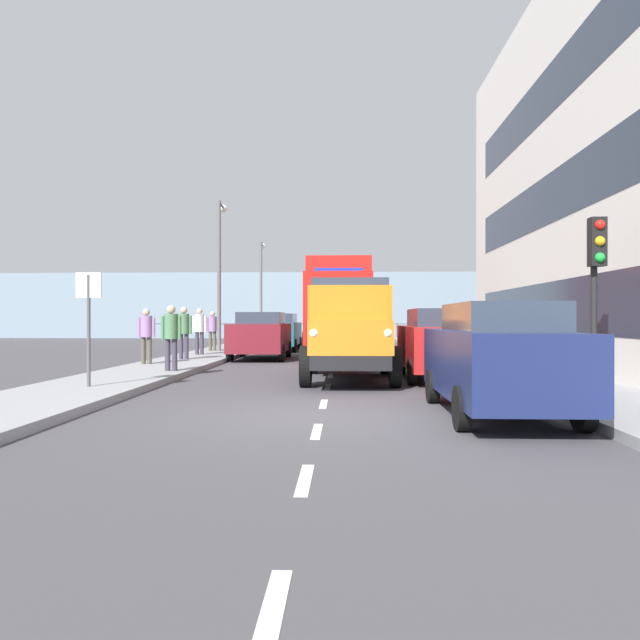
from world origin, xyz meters
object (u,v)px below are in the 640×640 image
(truck_vintage_orange, at_px, (350,332))
(pedestrian_by_lamp, at_px, (212,328))
(car_navy_kerbside_near, at_px, (497,357))
(car_red_kerbside_1, at_px, (441,343))
(car_maroon_oppositeside_0, at_px, (261,335))
(pedestrian_with_bag, at_px, (146,331))
(lamp_post_far, at_px, (261,281))
(pedestrian_couple_a, at_px, (171,332))
(pedestrian_couple_b, at_px, (184,328))
(pedestrian_strolling, at_px, (199,327))
(traffic_light_near, at_px, (596,265))
(car_teal_oppositeside_1, at_px, (278,331))
(lamp_post_promenade, at_px, (220,261))
(lorry_cargo_red, at_px, (339,304))
(street_sign, at_px, (89,309))

(truck_vintage_orange, height_order, pedestrian_by_lamp, truck_vintage_orange)
(car_navy_kerbside_near, xyz_separation_m, car_red_kerbside_1, (0.00, -5.44, 0.00))
(car_maroon_oppositeside_0, relative_size, pedestrian_with_bag, 2.49)
(car_navy_kerbside_near, xyz_separation_m, lamp_post_far, (7.46, -27.56, 2.88))
(pedestrian_couple_a, bearing_deg, lamp_post_far, -88.19)
(truck_vintage_orange, height_order, car_maroon_oppositeside_0, truck_vintage_orange)
(pedestrian_couple_b, xyz_separation_m, pedestrian_strolling, (0.13, -2.66, 0.00))
(truck_vintage_orange, height_order, traffic_light_near, traffic_light_near)
(car_teal_oppositeside_1, bearing_deg, lamp_post_promenade, 53.39)
(traffic_light_near, height_order, lamp_post_promenade, lamp_post_promenade)
(car_navy_kerbside_near, relative_size, pedestrian_with_bag, 2.62)
(car_navy_kerbside_near, relative_size, car_maroon_oppositeside_0, 1.05)
(car_navy_kerbside_near, xyz_separation_m, pedestrian_with_bag, (8.19, -8.25, 0.22))
(car_teal_oppositeside_1, xyz_separation_m, traffic_light_near, (-7.72, 16.45, 1.58))
(traffic_light_near, xyz_separation_m, lamp_post_promenade, (9.85, -13.58, 1.40))
(pedestrian_with_bag, bearing_deg, lamp_post_promenade, -95.10)
(truck_vintage_orange, height_order, car_navy_kerbside_near, truck_vintage_orange)
(car_teal_oppositeside_1, relative_size, pedestrian_couple_a, 2.74)
(pedestrian_by_lamp, bearing_deg, pedestrian_strolling, 92.11)
(car_navy_kerbside_near, relative_size, pedestrian_couple_b, 2.49)
(pedestrian_by_lamp, height_order, lamp_post_promenade, lamp_post_promenade)
(car_maroon_oppositeside_0, xyz_separation_m, pedestrian_with_bag, (2.79, 4.38, 0.21))
(car_red_kerbside_1, bearing_deg, traffic_light_near, 124.06)
(car_red_kerbside_1, distance_m, lamp_post_far, 23.52)
(truck_vintage_orange, height_order, lorry_cargo_red, lorry_cargo_red)
(pedestrian_couple_b, relative_size, pedestrian_by_lamp, 1.05)
(pedestrian_by_lamp, bearing_deg, traffic_light_near, 126.83)
(traffic_light_near, bearing_deg, lamp_post_promenade, -54.04)
(car_red_kerbside_1, height_order, traffic_light_near, traffic_light_near)
(car_red_kerbside_1, height_order, car_maroon_oppositeside_0, same)
(car_navy_kerbside_near, bearing_deg, pedestrian_couple_a, -41.15)
(pedestrian_couple_a, xyz_separation_m, pedestrian_by_lamp, (1.07, -9.66, -0.02))
(car_maroon_oppositeside_0, xyz_separation_m, pedestrian_by_lamp, (2.44, -2.95, 0.22))
(car_navy_kerbside_near, height_order, pedestrian_strolling, pedestrian_strolling)
(lorry_cargo_red, distance_m, pedestrian_couple_b, 7.10)
(lamp_post_far, bearing_deg, pedestrian_couple_a, 91.81)
(pedestrian_with_bag, xyz_separation_m, street_sign, (-0.81, 5.88, 0.57))
(car_maroon_oppositeside_0, relative_size, car_teal_oppositeside_1, 0.88)
(car_navy_kerbside_near, height_order, pedestrian_by_lamp, pedestrian_by_lamp)
(car_teal_oppositeside_1, relative_size, pedestrian_strolling, 2.67)
(car_navy_kerbside_near, height_order, lamp_post_far, lamp_post_far)
(car_red_kerbside_1, xyz_separation_m, car_maroon_oppositeside_0, (5.40, -7.19, 0.00))
(truck_vintage_orange, relative_size, lamp_post_far, 0.93)
(car_red_kerbside_1, height_order, lamp_post_promenade, lamp_post_promenade)
(car_teal_oppositeside_1, distance_m, lamp_post_promenade, 4.66)
(truck_vintage_orange, bearing_deg, pedestrian_couple_b, -44.12)
(lorry_cargo_red, height_order, street_sign, lorry_cargo_red)
(lorry_cargo_red, relative_size, car_red_kerbside_1, 2.01)
(car_teal_oppositeside_1, bearing_deg, car_navy_kerbside_near, 106.31)
(car_red_kerbside_1, distance_m, car_maroon_oppositeside_0, 8.99)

